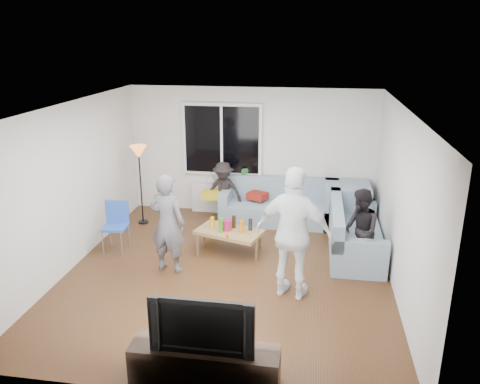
% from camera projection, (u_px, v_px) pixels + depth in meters
% --- Properties ---
extents(floor, '(5.00, 5.50, 0.04)m').
position_uv_depth(floor, '(228.00, 274.00, 7.57)').
color(floor, '#56351C').
rests_on(floor, ground).
extents(ceiling, '(5.00, 5.50, 0.04)m').
position_uv_depth(ceiling, '(226.00, 106.00, 6.74)').
color(ceiling, white).
rests_on(ceiling, ground).
extents(wall_back, '(5.00, 0.04, 2.60)m').
position_uv_depth(wall_back, '(252.00, 152.00, 9.75)').
color(wall_back, silver).
rests_on(wall_back, ground).
extents(wall_front, '(5.00, 0.04, 2.60)m').
position_uv_depth(wall_front, '(174.00, 286.00, 4.56)').
color(wall_front, silver).
rests_on(wall_front, ground).
extents(wall_left, '(0.04, 5.50, 2.60)m').
position_uv_depth(wall_left, '(70.00, 187.00, 7.53)').
color(wall_left, silver).
rests_on(wall_left, ground).
extents(wall_right, '(0.04, 5.50, 2.60)m').
position_uv_depth(wall_right, '(402.00, 204.00, 6.78)').
color(wall_right, silver).
rests_on(wall_right, ground).
extents(window_frame, '(1.62, 0.06, 1.47)m').
position_uv_depth(window_frame, '(222.00, 140.00, 9.69)').
color(window_frame, white).
rests_on(window_frame, wall_back).
extents(window_glass, '(1.50, 0.02, 1.35)m').
position_uv_depth(window_glass, '(222.00, 140.00, 9.65)').
color(window_glass, black).
rests_on(window_glass, window_frame).
extents(window_mullion, '(0.05, 0.03, 1.35)m').
position_uv_depth(window_mullion, '(222.00, 140.00, 9.64)').
color(window_mullion, white).
rests_on(window_mullion, window_frame).
extents(radiator, '(1.30, 0.12, 0.62)m').
position_uv_depth(radiator, '(222.00, 198.00, 10.04)').
color(radiator, silver).
rests_on(radiator, floor).
extents(potted_plant, '(0.21, 0.17, 0.39)m').
position_uv_depth(potted_plant, '(243.00, 176.00, 9.79)').
color(potted_plant, '#2C702E').
rests_on(potted_plant, radiator).
extents(vase, '(0.21, 0.21, 0.19)m').
position_uv_depth(vase, '(211.00, 180.00, 9.92)').
color(vase, silver).
rests_on(vase, radiator).
extents(sofa_back_section, '(2.30, 0.85, 0.85)m').
position_uv_depth(sofa_back_section, '(279.00, 202.00, 9.46)').
color(sofa_back_section, gray).
rests_on(sofa_back_section, floor).
extents(sofa_right_section, '(2.00, 0.85, 0.85)m').
position_uv_depth(sofa_right_section, '(356.00, 229.00, 8.13)').
color(sofa_right_section, gray).
rests_on(sofa_right_section, floor).
extents(sofa_corner, '(0.85, 0.85, 0.85)m').
position_uv_depth(sofa_corner, '(347.00, 205.00, 9.27)').
color(sofa_corner, gray).
rests_on(sofa_corner, floor).
extents(cushion_yellow, '(0.40, 0.35, 0.14)m').
position_uv_depth(cushion_yellow, '(212.00, 195.00, 9.62)').
color(cushion_yellow, gold).
rests_on(cushion_yellow, sofa_back_section).
extents(cushion_red, '(0.46, 0.43, 0.13)m').
position_uv_depth(cushion_red, '(257.00, 196.00, 9.56)').
color(cushion_red, maroon).
rests_on(cushion_red, sofa_back_section).
extents(coffee_table, '(1.23, 0.90, 0.40)m').
position_uv_depth(coffee_table, '(229.00, 241.00, 8.22)').
color(coffee_table, olive).
rests_on(coffee_table, floor).
extents(pitcher, '(0.17, 0.17, 0.17)m').
position_uv_depth(pitcher, '(227.00, 225.00, 8.16)').
color(pitcher, '#991B45').
rests_on(pitcher, coffee_table).
extents(side_chair, '(0.44, 0.44, 0.86)m').
position_uv_depth(side_chair, '(115.00, 228.00, 8.20)').
color(side_chair, '#2954B4').
rests_on(side_chair, floor).
extents(floor_lamp, '(0.32, 0.32, 1.56)m').
position_uv_depth(floor_lamp, '(141.00, 185.00, 9.32)').
color(floor_lamp, orange).
rests_on(floor_lamp, floor).
extents(player_left, '(0.64, 0.47, 1.59)m').
position_uv_depth(player_left, '(167.00, 223.00, 7.40)').
color(player_left, '#535359').
rests_on(player_left, floor).
extents(player_right, '(1.20, 0.75, 1.91)m').
position_uv_depth(player_right, '(294.00, 234.00, 6.62)').
color(player_right, silver).
rests_on(player_right, floor).
extents(spectator_right, '(0.63, 0.74, 1.34)m').
position_uv_depth(spectator_right, '(360.00, 231.00, 7.45)').
color(spectator_right, black).
rests_on(spectator_right, floor).
extents(spectator_back, '(0.80, 0.50, 1.18)m').
position_uv_depth(spectator_back, '(223.00, 191.00, 9.61)').
color(spectator_back, black).
rests_on(spectator_back, floor).
extents(tv_console, '(1.60, 0.40, 0.44)m').
position_uv_depth(tv_console, '(205.00, 365.00, 5.12)').
color(tv_console, '#37251B').
rests_on(tv_console, floor).
extents(television, '(1.10, 0.14, 0.63)m').
position_uv_depth(television, '(204.00, 322.00, 4.95)').
color(television, black).
rests_on(television, tv_console).
extents(bottle_c, '(0.07, 0.07, 0.22)m').
position_uv_depth(bottle_c, '(234.00, 222.00, 8.24)').
color(bottle_c, black).
rests_on(bottle_c, coffee_table).
extents(bottle_a, '(0.07, 0.07, 0.20)m').
position_uv_depth(bottle_a, '(212.00, 222.00, 8.24)').
color(bottle_a, orange).
rests_on(bottle_a, coffee_table).
extents(bottle_d, '(0.07, 0.07, 0.21)m').
position_uv_depth(bottle_d, '(242.00, 227.00, 8.04)').
color(bottle_d, '#C77111').
rests_on(bottle_d, coffee_table).
extents(bottle_e, '(0.07, 0.07, 0.20)m').
position_uv_depth(bottle_e, '(250.00, 225.00, 8.14)').
color(bottle_e, black).
rests_on(bottle_e, coffee_table).
extents(bottle_b, '(0.08, 0.08, 0.24)m').
position_uv_depth(bottle_b, '(221.00, 225.00, 8.06)').
color(bottle_b, '#388618').
rests_on(bottle_b, coffee_table).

